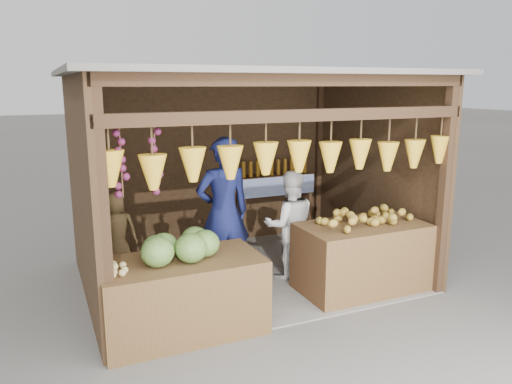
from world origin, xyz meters
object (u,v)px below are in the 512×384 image
counter_right (362,257)px  vendor_seated (116,232)px  woman_standing (290,225)px  counter_left (182,296)px  man_standing (223,213)px

counter_right → vendor_seated: bearing=158.6°
woman_standing → counter_right: bearing=144.9°
counter_left → man_standing: man_standing is taller
man_standing → woman_standing: size_ratio=1.33×
man_standing → vendor_seated: 1.29m
counter_right → man_standing: man_standing is taller
counter_left → vendor_seated: (-0.45, 1.23, 0.39)m
woman_standing → vendor_seated: woman_standing is taller
counter_right → man_standing: 1.78m
counter_right → man_standing: (-1.50, 0.81, 0.52)m
counter_right → vendor_seated: (-2.75, 1.08, 0.36)m
counter_right → woman_standing: bearing=130.7°
counter_left → counter_right: 2.31m
vendor_seated → counter_right: bearing=170.7°
counter_left → woman_standing: size_ratio=1.14×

